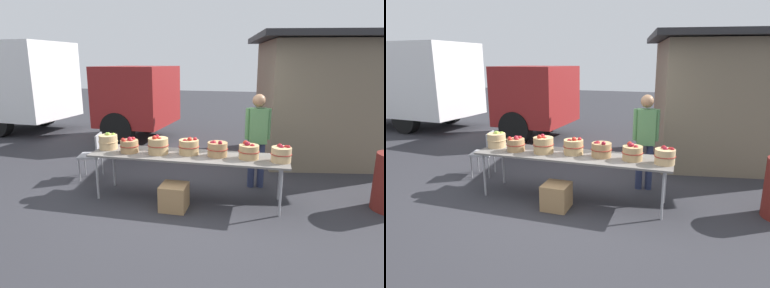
% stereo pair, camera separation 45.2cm
% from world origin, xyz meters
% --- Properties ---
extents(ground_plane, '(40.00, 40.00, 0.00)m').
position_xyz_m(ground_plane, '(0.00, 0.00, 0.00)').
color(ground_plane, '#2D2D33').
extents(market_table, '(3.10, 0.76, 0.75)m').
position_xyz_m(market_table, '(0.00, 0.00, 0.72)').
color(market_table, slate).
rests_on(market_table, ground).
extents(apple_basket_green_0, '(0.32, 0.32, 0.28)m').
position_xyz_m(apple_basket_green_0, '(-1.38, 0.06, 0.88)').
color(apple_basket_green_0, tan).
rests_on(apple_basket_green_0, market_table).
extents(apple_basket_red_0, '(0.31, 0.31, 0.26)m').
position_xyz_m(apple_basket_red_0, '(-0.95, -0.07, 0.87)').
color(apple_basket_red_0, '#A87F51').
rests_on(apple_basket_red_0, market_table).
extents(apple_basket_red_1, '(0.34, 0.34, 0.31)m').
position_xyz_m(apple_basket_red_1, '(-0.47, -0.04, 0.88)').
color(apple_basket_red_1, tan).
rests_on(apple_basket_red_1, market_table).
extents(apple_basket_red_2, '(0.33, 0.33, 0.29)m').
position_xyz_m(apple_basket_red_2, '(0.01, 0.04, 0.87)').
color(apple_basket_red_2, tan).
rests_on(apple_basket_red_2, market_table).
extents(apple_basket_red_3, '(0.33, 0.33, 0.27)m').
position_xyz_m(apple_basket_red_3, '(0.46, 0.02, 0.87)').
color(apple_basket_red_3, '#A87F51').
rests_on(apple_basket_red_3, market_table).
extents(apple_basket_red_4, '(0.32, 0.32, 0.26)m').
position_xyz_m(apple_basket_red_4, '(0.94, 0.01, 0.87)').
color(apple_basket_red_4, tan).
rests_on(apple_basket_red_4, market_table).
extents(apple_basket_red_5, '(0.31, 0.31, 0.26)m').
position_xyz_m(apple_basket_red_5, '(1.42, -0.05, 0.87)').
color(apple_basket_red_5, tan).
rests_on(apple_basket_red_5, market_table).
extents(vendor_adult, '(0.43, 0.27, 1.65)m').
position_xyz_m(vendor_adult, '(1.04, 0.80, 0.97)').
color(vendor_adult, '#262D4C').
rests_on(vendor_adult, ground).
extents(box_truck, '(7.82, 2.64, 2.75)m').
position_xyz_m(box_truck, '(-5.97, 4.12, 1.49)').
color(box_truck, white).
rests_on(box_truck, ground).
extents(food_kiosk, '(3.93, 3.44, 2.74)m').
position_xyz_m(food_kiosk, '(2.57, 3.09, 1.38)').
color(food_kiosk, '#726651').
rests_on(food_kiosk, ground).
extents(folding_chair, '(0.48, 0.48, 0.86)m').
position_xyz_m(folding_chair, '(-1.97, 0.59, 0.51)').
color(folding_chair, '#99999E').
rests_on(folding_chair, ground).
extents(produce_crate, '(0.39, 0.39, 0.39)m').
position_xyz_m(produce_crate, '(-0.12, -0.41, 0.20)').
color(produce_crate, '#A87F51').
rests_on(produce_crate, ground).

